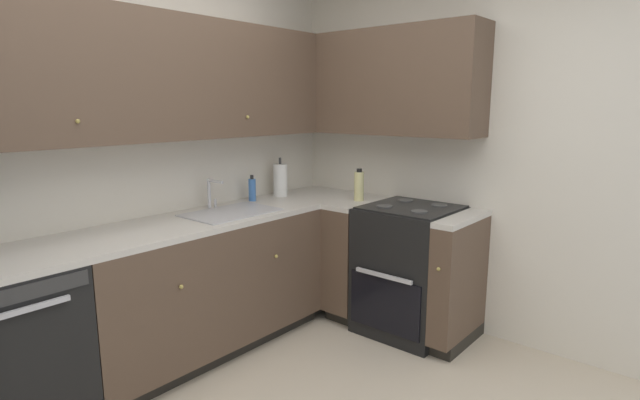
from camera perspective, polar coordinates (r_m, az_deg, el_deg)
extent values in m
cube|color=silver|center=(3.27, -23.12, 5.01)|extent=(3.79, 0.05, 2.67)
cube|color=silver|center=(3.61, 17.96, 5.83)|extent=(0.05, 3.14, 2.67)
cube|color=black|center=(2.93, -32.11, -14.68)|extent=(0.60, 0.60, 0.87)
cube|color=#333333|center=(2.52, -30.84, -9.16)|extent=(0.55, 0.01, 0.07)
cube|color=silver|center=(2.53, -30.58, -10.74)|extent=(0.36, 0.02, 0.02)
cube|color=brown|center=(3.38, -13.29, -9.08)|extent=(1.68, 0.60, 0.78)
cube|color=black|center=(3.58, -13.27, -15.54)|extent=(1.68, 0.54, 0.09)
sphere|color=tan|center=(2.90, -15.62, -9.57)|extent=(0.02, 0.02, 0.02)
sphere|color=tan|center=(3.34, -5.04, -6.45)|extent=(0.02, 0.02, 0.02)
cube|color=beige|center=(3.27, -13.64, -2.34)|extent=(2.88, 0.60, 0.03)
cube|color=brown|center=(3.87, 4.37, -6.26)|extent=(0.60, 0.25, 0.78)
cube|color=black|center=(4.04, 4.54, -12.07)|extent=(0.54, 0.25, 0.09)
cube|color=brown|center=(3.48, 15.69, -8.67)|extent=(0.60, 0.15, 0.78)
cube|color=black|center=(3.67, 15.53, -14.97)|extent=(0.54, 0.15, 0.09)
sphere|color=tan|center=(3.16, 13.43, -7.72)|extent=(0.02, 0.02, 0.02)
cube|color=beige|center=(3.77, 4.46, -0.32)|extent=(0.60, 0.25, 0.03)
cube|color=beige|center=(3.36, 16.04, -2.09)|extent=(0.60, 0.15, 0.03)
cube|color=black|center=(3.67, 10.26, -7.85)|extent=(0.64, 0.62, 0.91)
cube|color=black|center=(3.46, 7.39, -11.80)|extent=(0.02, 0.55, 0.38)
cube|color=silver|center=(3.37, 7.28, -8.61)|extent=(0.02, 0.43, 0.02)
cube|color=black|center=(3.55, 10.51, -0.80)|extent=(0.59, 0.60, 0.01)
cube|color=black|center=(3.80, 12.84, 0.94)|extent=(0.03, 0.60, 0.15)
cylinder|color=#4C4C4C|center=(3.36, 11.33, -1.31)|extent=(0.11, 0.11, 0.01)
cylinder|color=#4C4C4C|center=(3.50, 7.43, -0.71)|extent=(0.11, 0.11, 0.01)
cylinder|color=#4C4C4C|center=(3.60, 13.51, -0.57)|extent=(0.11, 0.11, 0.01)
cylinder|color=#4C4C4C|center=(3.73, 9.78, -0.04)|extent=(0.11, 0.11, 0.01)
cube|color=brown|center=(3.22, -18.24, 13.14)|extent=(2.56, 0.32, 0.75)
sphere|color=tan|center=(2.80, -26.02, 8.12)|extent=(0.02, 0.02, 0.02)
sphere|color=tan|center=(3.42, -8.29, 9.40)|extent=(0.02, 0.02, 0.02)
cube|color=brown|center=(3.78, 6.72, 13.19)|extent=(0.32, 1.58, 0.75)
cube|color=#B7B7BC|center=(3.38, -10.17, -1.40)|extent=(0.60, 0.40, 0.01)
cube|color=gray|center=(3.39, -10.14, -2.21)|extent=(0.56, 0.36, 0.09)
cube|color=#99999E|center=(3.39, -10.15, -1.99)|extent=(0.02, 0.35, 0.06)
cylinder|color=silver|center=(3.54, -12.60, 0.71)|extent=(0.02, 0.02, 0.21)
cylinder|color=silver|center=(3.46, -11.92, 2.11)|extent=(0.02, 0.15, 0.02)
cylinder|color=silver|center=(3.58, -11.92, -0.35)|extent=(0.02, 0.02, 0.06)
cylinder|color=#3F72BF|center=(3.77, -7.78, 1.15)|extent=(0.05, 0.05, 0.17)
cylinder|color=#262626|center=(3.75, -7.82, 2.62)|extent=(0.02, 0.02, 0.03)
cylinder|color=white|center=(3.93, -4.58, 2.29)|extent=(0.11, 0.11, 0.25)
cylinder|color=#3F3F3F|center=(3.93, -4.58, 2.58)|extent=(0.02, 0.02, 0.31)
cylinder|color=beige|center=(3.75, 4.49, 1.58)|extent=(0.07, 0.07, 0.22)
cylinder|color=black|center=(3.73, 4.52, 3.41)|extent=(0.04, 0.04, 0.02)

